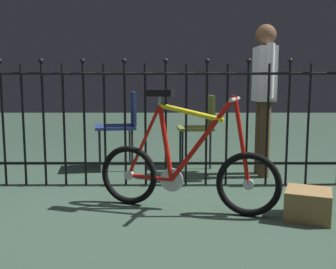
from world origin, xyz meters
The scene contains 7 objects.
ground_plane centered at (0.00, 0.00, 0.00)m, with size 20.00×20.00×0.00m, color #314738.
iron_fence centered at (-0.07, 0.82, 0.62)m, with size 3.60×0.07×1.24m.
bicycle centered at (0.26, 0.09, 0.30)m, with size 1.33×0.53×0.90m.
chair_olive centered at (0.52, 1.64, 0.50)m, with size 0.41×0.41×0.81m.
chair_navy centered at (-0.37, 1.51, 0.53)m, with size 0.50×0.50×0.85m.
person_visitor centered at (1.10, 1.18, 0.90)m, with size 0.21×0.48×1.53m.
display_crate centered at (1.11, -0.10, 0.10)m, with size 0.30×0.30×0.21m, color olive.
Camera 1 is at (0.13, -2.67, 0.93)m, focal length 40.58 mm.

